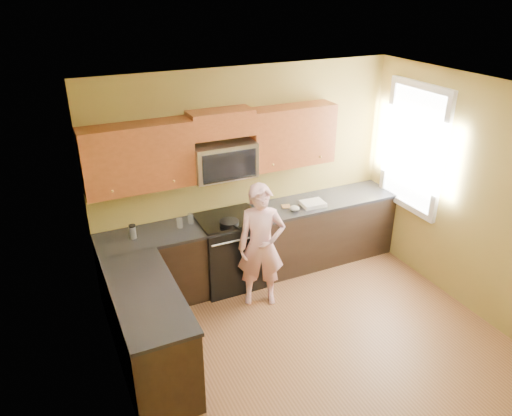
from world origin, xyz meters
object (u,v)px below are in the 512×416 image
woman (261,246)px  stove (229,251)px  microwave (224,176)px  butter_tub (261,211)px  travel_mug (134,238)px  frying_pan (229,225)px

woman → stove: bearing=131.7°
microwave → butter_tub: (0.47, -0.08, -0.53)m
stove → butter_tub: 0.65m
butter_tub → travel_mug: size_ratio=0.70×
woman → travel_mug: size_ratio=9.21×
travel_mug → butter_tub: bearing=0.6°
woman → butter_tub: woman is taller
stove → frying_pan: 0.51m
frying_pan → travel_mug: size_ratio=2.44×
stove → frying_pan: (-0.06, -0.18, 0.47)m
stove → travel_mug: travel_mug is taller
stove → travel_mug: bearing=178.7°
butter_tub → woman: bearing=-115.6°
stove → woman: woman is taller
woman → butter_tub: (0.27, 0.57, 0.15)m
stove → microwave: 0.98m
frying_pan → woman: bearing=-62.4°
stove → woman: bearing=-69.4°
travel_mug → stove: bearing=-1.3°
microwave → frying_pan: 0.59m
stove → butter_tub: bearing=5.3°
stove → butter_tub: (0.47, 0.04, 0.45)m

